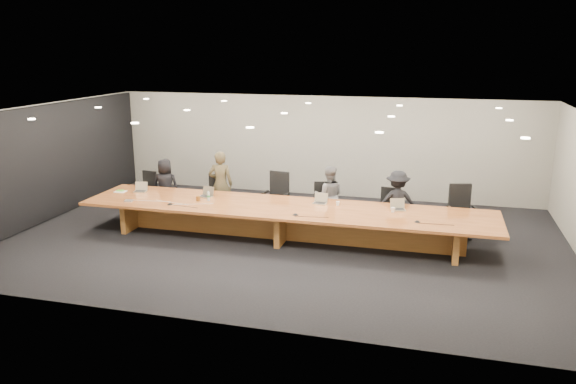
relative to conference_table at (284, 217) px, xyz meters
name	(u,v)px	position (x,y,z in m)	size (l,w,h in m)	color
ground	(284,239)	(0.00, 0.00, -0.52)	(12.00, 12.00, 0.00)	black
back_wall	(322,146)	(0.00, 4.00, 0.88)	(12.00, 0.02, 2.80)	#B0ACA0
left_wall_panel	(47,164)	(-5.94, 0.00, 0.85)	(0.08, 7.84, 2.74)	black
conference_table	(284,217)	(0.00, 0.00, 0.00)	(9.00, 1.80, 0.75)	brown
chair_far_left	(145,191)	(-4.09, 1.30, -0.01)	(0.52, 0.52, 1.01)	black
chair_left	(216,196)	(-2.12, 1.25, 0.01)	(0.54, 0.54, 1.05)	black
chair_mid_left	(276,196)	(-0.58, 1.31, 0.08)	(0.61, 0.61, 1.19)	black
chair_mid_right	(323,204)	(0.59, 1.30, -0.01)	(0.52, 0.52, 1.01)	black
chair_right	(387,209)	(2.10, 1.23, -0.02)	(0.51, 0.51, 0.99)	black
chair_far_right	(462,211)	(3.74, 1.22, 0.07)	(0.60, 0.60, 1.18)	black
person_a	(166,186)	(-3.46, 1.22, 0.18)	(0.68, 0.44, 1.39)	black
person_b	(221,184)	(-1.98, 1.27, 0.30)	(0.60, 0.39, 1.65)	#3F3722
person_c	(329,196)	(0.74, 1.25, 0.19)	(0.69, 0.54, 1.43)	#5E5E61
person_d	(397,202)	(2.33, 1.13, 0.20)	(0.93, 0.53, 1.44)	black
laptop_a	(140,187)	(-3.67, 0.34, 0.35)	(0.29, 0.21, 0.23)	beige
laptop_b	(205,192)	(-1.98, 0.31, 0.35)	(0.30, 0.22, 0.24)	tan
laptop_d	(320,199)	(0.69, 0.42, 0.35)	(0.29, 0.21, 0.23)	#BCAD90
laptop_e	(398,205)	(2.40, 0.37, 0.35)	(0.30, 0.22, 0.24)	tan
water_bottle	(208,196)	(-1.78, 0.03, 0.33)	(0.06, 0.06, 0.20)	#B0C1BC
amber_mug	(198,198)	(-2.00, -0.07, 0.29)	(0.09, 0.09, 0.11)	brown
paper_cup_near	(338,203)	(1.10, 0.38, 0.27)	(0.08, 0.08, 0.09)	silver
paper_cup_far	(393,210)	(2.31, 0.18, 0.28)	(0.08, 0.08, 0.10)	silver
notepad	(120,192)	(-4.12, 0.20, 0.24)	(0.26, 0.21, 0.02)	silver
lime_gadget	(120,191)	(-4.13, 0.21, 0.26)	(0.16, 0.09, 0.02)	#51B02E
av_box	(129,201)	(-3.49, -0.51, 0.24)	(0.18, 0.13, 0.03)	silver
mic_left	(170,204)	(-2.47, -0.51, 0.25)	(0.13, 0.13, 0.03)	black
mic_center	(295,214)	(0.39, -0.56, 0.25)	(0.13, 0.13, 0.03)	black
mic_right	(417,221)	(2.84, -0.39, 0.24)	(0.12, 0.12, 0.03)	black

